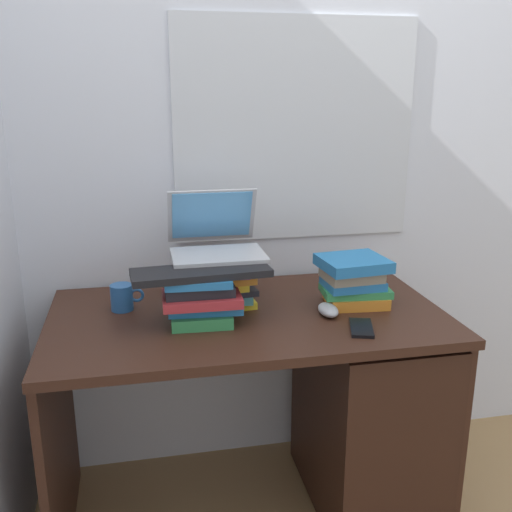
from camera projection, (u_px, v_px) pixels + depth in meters
ground_plane at (248, 509)px, 2.09m from camera, size 6.00×6.00×0.00m
wall_back at (227, 134)px, 2.11m from camera, size 6.00×0.06×2.60m
desk at (339, 402)px, 2.01m from camera, size 1.27×0.71×0.76m
book_stack_tall at (219, 282)px, 1.91m from camera, size 0.24×0.20×0.17m
book_stack_keyboard_riser at (201, 299)px, 1.78m from camera, size 0.25×0.18×0.15m
book_stack_side at (354, 280)px, 1.93m from camera, size 0.24×0.21×0.16m
laptop at (215, 238)px, 1.93m from camera, size 0.30×0.30×0.20m
keyboard at (201, 273)px, 1.76m from camera, size 0.43×0.17×0.02m
computer_mouse at (328, 310)px, 1.85m from camera, size 0.06×0.10×0.04m
mug at (123, 297)px, 1.89m from camera, size 0.11×0.07×0.09m
cell_phone at (361, 328)px, 1.75m from camera, size 0.10×0.15×0.01m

